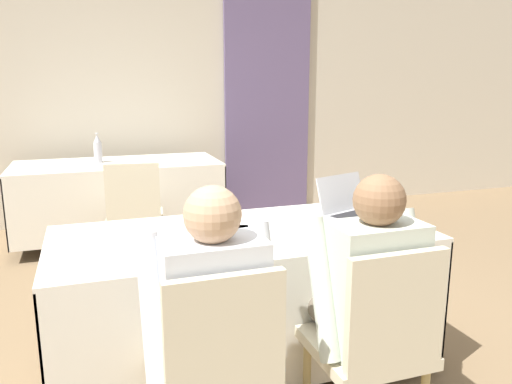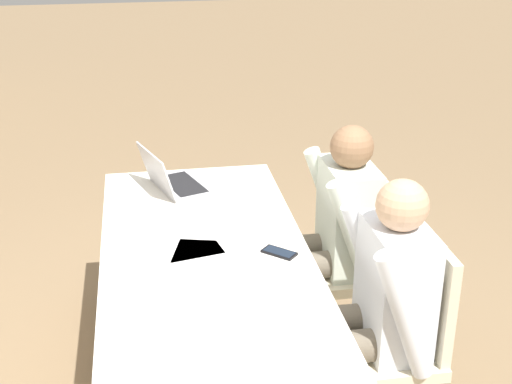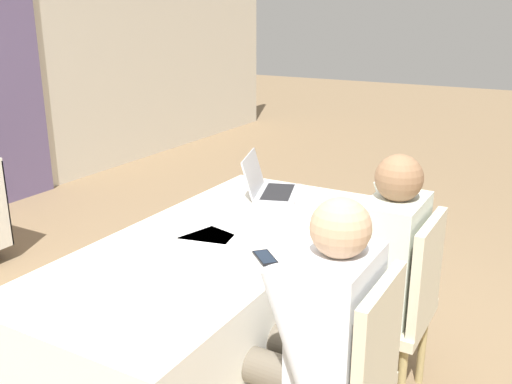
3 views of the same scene
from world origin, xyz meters
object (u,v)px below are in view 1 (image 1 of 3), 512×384
Objects in this scene: water_bottle at (98,149)px; person_checkered_shirt at (210,315)px; laptop at (353,209)px; chair_near_left at (217,369)px; cell_phone at (246,251)px; chair_near_right at (375,339)px; person_white_shirt at (364,292)px; chair_far_spare at (135,211)px.

water_bottle is 3.19m from person_checkered_shirt.
chair_near_left is (-1.00, -0.81, -0.31)m from laptop.
cell_phone is at bearing -79.16° from water_bottle.
water_bottle is 0.31× the size of chair_near_left.
cell_phone is 0.13× the size of person_checkered_shirt.
water_bottle is 0.24× the size of person_checkered_shirt.
water_bottle reaches higher than chair_near_left.
chair_near_right is (0.65, 0.00, 0.00)m from chair_near_left.
water_bottle is 3.42m from chair_near_right.
laptop is 2.77m from water_bottle.
laptop reaches higher than chair_near_right.
chair_near_right is at bearing 90.00° from person_white_shirt.
person_white_shirt is at bearing -73.48° from water_bottle.
person_checkered_shirt is (-0.65, 0.10, 0.16)m from chair_near_right.
water_bottle is 3.31m from person_white_shirt.
person_checkered_shirt reaches higher than chair_far_spare.
chair_far_spare is at bearing -75.95° from water_bottle.
cell_phone is 0.17× the size of chair_far_spare.
laptop reaches higher than cell_phone.
laptop is 0.47× the size of chair_near_right.
chair_far_spare is 2.26m from person_checkered_shirt.
cell_phone is at bearing -172.28° from laptop.
chair_far_spare is (-1.06, 1.54, -0.31)m from laptop.
person_checkered_shirt is (-0.25, -0.33, -0.11)m from cell_phone.
cell_phone is 2.88m from water_bottle.
water_bottle is 3.30m from chair_near_left.
person_checkered_shirt is at bearing -9.00° from chair_near_right.
chair_near_left is 1.00× the size of chair_near_right.
person_checkered_shirt is at bearing -84.74° from water_bottle.
person_white_shirt is (0.65, 0.10, 0.16)m from chair_near_left.
chair_near_right is 2.46m from chair_far_spare.
cell_phone is at bearing -119.79° from chair_near_left.
chair_far_spare is 0.77× the size of person_checkered_shirt.
chair_near_left is 1.00× the size of chair_far_spare.
chair_near_left and chair_near_right have the same top height.
laptop is 0.47× the size of chair_far_spare.
cell_phone is (-0.74, -0.38, -0.04)m from laptop.
water_bottle is at bearing -68.83° from chair_far_spare.
laptop is at bearing 131.58° from chair_far_spare.
chair_near_left is 0.77× the size of person_checkered_shirt.
water_bottle is 0.24× the size of person_white_shirt.
chair_near_left is at bearing -77.30° from cell_phone.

